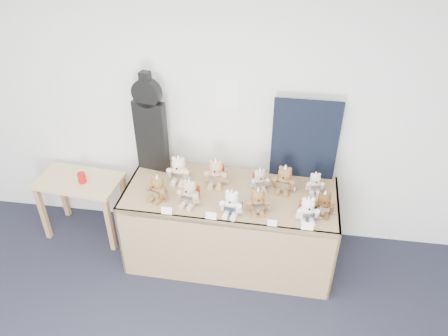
# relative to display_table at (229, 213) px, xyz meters

# --- Properties ---
(room_shell) EXTENTS (6.00, 6.00, 6.00)m
(room_shell) POSITION_rel_display_table_xyz_m (-0.10, 0.56, 0.92)
(room_shell) COLOR white
(room_shell) RESTS_ON floor
(display_table) EXTENTS (1.97, 0.85, 0.81)m
(display_table) POSITION_rel_display_table_xyz_m (0.00, 0.00, 0.00)
(display_table) COLOR olive
(display_table) RESTS_ON floor
(side_table) EXTENTS (0.87, 0.54, 0.69)m
(side_table) POSITION_rel_display_table_xyz_m (-1.56, 0.23, -0.07)
(side_table) COLOR tan
(side_table) RESTS_ON floor
(guitar_case) EXTENTS (0.32, 0.15, 1.00)m
(guitar_case) POSITION_rel_display_table_xyz_m (-0.80, 0.37, 0.66)
(guitar_case) COLOR black
(guitar_case) RESTS_ON display_table
(navy_board) EXTENTS (0.61, 0.03, 0.81)m
(navy_board) POSITION_rel_display_table_xyz_m (0.64, 0.44, 0.58)
(navy_board) COLOR black
(navy_board) RESTS_ON display_table
(red_cup) EXTENTS (0.08, 0.08, 0.11)m
(red_cup) POSITION_rel_display_table_xyz_m (-1.50, 0.19, 0.10)
(red_cup) COLOR #B30B0F
(red_cup) RESTS_ON side_table
(teddy_front_far_left) EXTENTS (0.22, 0.21, 0.27)m
(teddy_front_far_left) POSITION_rel_display_table_xyz_m (-0.63, -0.10, 0.28)
(teddy_front_far_left) COLOR brown
(teddy_front_far_left) RESTS_ON display_table
(teddy_front_left) EXTENTS (0.23, 0.21, 0.28)m
(teddy_front_left) POSITION_rel_display_table_xyz_m (-0.33, -0.12, 0.28)
(teddy_front_left) COLOR tan
(teddy_front_left) RESTS_ON display_table
(teddy_front_centre) EXTENTS (0.22, 0.19, 0.27)m
(teddy_front_centre) POSITION_rel_display_table_xyz_m (0.05, -0.21, 0.28)
(teddy_front_centre) COLOR white
(teddy_front_centre) RESTS_ON display_table
(teddy_front_right) EXTENTS (0.22, 0.19, 0.27)m
(teddy_front_right) POSITION_rel_display_table_xyz_m (0.27, -0.14, 0.28)
(teddy_front_right) COLOR brown
(teddy_front_right) RESTS_ON display_table
(teddy_front_far_right) EXTENTS (0.22, 0.19, 0.26)m
(teddy_front_far_right) POSITION_rel_display_table_xyz_m (0.69, -0.20, 0.28)
(teddy_front_far_right) COLOR white
(teddy_front_far_right) RESTS_ON display_table
(teddy_front_end) EXTENTS (0.21, 0.16, 0.25)m
(teddy_front_end) POSITION_rel_display_table_xyz_m (0.82, -0.09, 0.27)
(teddy_front_end) COLOR brown
(teddy_front_end) RESTS_ON display_table
(teddy_back_left) EXTENTS (0.25, 0.20, 0.30)m
(teddy_back_left) POSITION_rel_display_table_xyz_m (-0.50, 0.19, 0.29)
(teddy_back_left) COLOR beige
(teddy_back_left) RESTS_ON display_table
(teddy_back_centre_left) EXTENTS (0.24, 0.20, 0.30)m
(teddy_back_centre_left) POSITION_rel_display_table_xyz_m (-0.15, 0.20, 0.29)
(teddy_back_centre_left) COLOR tan
(teddy_back_centre_left) RESTS_ON display_table
(teddy_back_centre_right) EXTENTS (0.20, 0.18, 0.24)m
(teddy_back_centre_right) POSITION_rel_display_table_xyz_m (0.26, 0.19, 0.27)
(teddy_back_centre_right) COLOR beige
(teddy_back_centre_right) RESTS_ON display_table
(teddy_back_right) EXTENTS (0.24, 0.21, 0.29)m
(teddy_back_right) POSITION_rel_display_table_xyz_m (0.48, 0.19, 0.29)
(teddy_back_right) COLOR brown
(teddy_back_right) RESTS_ON display_table
(teddy_back_end) EXTENTS (0.19, 0.16, 0.23)m
(teddy_back_end) POSITION_rel_display_table_xyz_m (0.76, 0.21, 0.26)
(teddy_back_end) COLOR white
(teddy_back_end) RESTS_ON display_table
(entry_card_a) EXTENTS (0.09, 0.02, 0.07)m
(entry_card_a) POSITION_rel_display_table_xyz_m (-0.50, -0.30, 0.21)
(entry_card_a) COLOR white
(entry_card_a) RESTS_ON display_table
(entry_card_b) EXTENTS (0.09, 0.02, 0.07)m
(entry_card_b) POSITION_rel_display_table_xyz_m (-0.11, -0.31, 0.21)
(entry_card_b) COLOR white
(entry_card_b) RESTS_ON display_table
(entry_card_c) EXTENTS (0.08, 0.02, 0.06)m
(entry_card_c) POSITION_rel_display_table_xyz_m (0.40, -0.32, 0.20)
(entry_card_c) COLOR white
(entry_card_c) RESTS_ON display_table
(entry_card_d) EXTENTS (0.10, 0.02, 0.07)m
(entry_card_d) POSITION_rel_display_table_xyz_m (0.69, -0.32, 0.21)
(entry_card_d) COLOR white
(entry_card_d) RESTS_ON display_table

